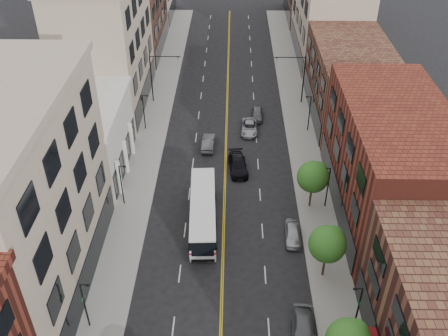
# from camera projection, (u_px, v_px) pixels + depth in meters

# --- Properties ---
(sidewalk_left) EXTENTS (4.00, 110.00, 0.15)m
(sidewalk_left) POSITION_uv_depth(u_px,v_px,m) (148.00, 149.00, 63.74)
(sidewalk_left) COLOR gray
(sidewalk_left) RESTS_ON ground
(sidewalk_right) EXTENTS (4.00, 110.00, 0.15)m
(sidewalk_right) POSITION_uv_depth(u_px,v_px,m) (304.00, 151.00, 63.45)
(sidewalk_right) COLOR gray
(sidewalk_right) RESTS_ON ground
(bldg_l_tanoffice) EXTENTS (10.00, 22.00, 18.00)m
(bldg_l_tanoffice) POSITION_uv_depth(u_px,v_px,m) (14.00, 205.00, 40.75)
(bldg_l_tanoffice) COLOR tan
(bldg_l_tanoffice) RESTS_ON ground
(bldg_l_white) EXTENTS (10.00, 14.00, 8.00)m
(bldg_l_white) POSITION_uv_depth(u_px,v_px,m) (80.00, 139.00, 58.31)
(bldg_l_white) COLOR silver
(bldg_l_white) RESTS_ON ground
(bldg_l_far_a) EXTENTS (10.00, 20.00, 18.00)m
(bldg_l_far_a) POSITION_uv_depth(u_px,v_px,m) (105.00, 44.00, 69.24)
(bldg_l_far_a) COLOR tan
(bldg_l_far_a) RESTS_ON ground
(bldg_l_far_b) EXTENTS (10.00, 20.00, 15.00)m
(bldg_l_far_b) POSITION_uv_depth(u_px,v_px,m) (131.00, 8.00, 86.40)
(bldg_l_far_b) COLOR #512920
(bldg_l_far_b) RESTS_ON ground
(bldg_r_mid) EXTENTS (10.00, 22.00, 12.00)m
(bldg_r_mid) POSITION_uv_depth(u_px,v_px,m) (390.00, 162.00, 50.95)
(bldg_r_mid) COLOR #5A2017
(bldg_r_mid) RESTS_ON ground
(bldg_r_far_a) EXTENTS (10.00, 20.00, 10.00)m
(bldg_r_far_a) POSITION_uv_depth(u_px,v_px,m) (350.00, 81.00, 68.62)
(bldg_r_far_a) COLOR #512920
(bldg_r_far_a) RESTS_ON ground
(bldg_r_far_b) EXTENTS (10.00, 22.00, 14.00)m
(bldg_r_far_b) POSITION_uv_depth(u_px,v_px,m) (329.00, 16.00, 84.55)
(bldg_r_far_b) COLOR tan
(bldg_r_far_b) RESTS_ON ground
(tree_r_2) EXTENTS (3.40, 3.40, 5.59)m
(tree_r_2) POSITION_uv_depth(u_px,v_px,m) (328.00, 243.00, 44.06)
(tree_r_2) COLOR black
(tree_r_2) RESTS_ON sidewalk_right
(tree_r_3) EXTENTS (3.40, 3.40, 5.59)m
(tree_r_3) POSITION_uv_depth(u_px,v_px,m) (314.00, 176.00, 52.20)
(tree_r_3) COLOR black
(tree_r_3) RESTS_ON sidewalk_right
(lamp_l_1) EXTENTS (0.81, 0.55, 5.05)m
(lamp_l_1) POSITION_uv_depth(u_px,v_px,m) (85.00, 303.00, 40.10)
(lamp_l_1) COLOR black
(lamp_l_1) RESTS_ON sidewalk_left
(lamp_l_2) EXTENTS (0.81, 0.55, 5.05)m
(lamp_l_2) POSITION_uv_depth(u_px,v_px,m) (122.00, 183.00, 53.12)
(lamp_l_2) COLOR black
(lamp_l_2) RESTS_ON sidewalk_left
(lamp_l_3) EXTENTS (0.81, 0.55, 5.05)m
(lamp_l_3) POSITION_uv_depth(u_px,v_px,m) (144.00, 110.00, 66.14)
(lamp_l_3) COLOR black
(lamp_l_3) RESTS_ON sidewalk_left
(lamp_r_1) EXTENTS (0.81, 0.55, 5.05)m
(lamp_r_1) POSITION_uv_depth(u_px,v_px,m) (358.00, 307.00, 39.77)
(lamp_r_1) COLOR black
(lamp_r_1) RESTS_ON sidewalk_right
(lamp_r_2) EXTENTS (0.81, 0.55, 5.05)m
(lamp_r_2) POSITION_uv_depth(u_px,v_px,m) (328.00, 185.00, 52.80)
(lamp_r_2) COLOR black
(lamp_r_2) RESTS_ON sidewalk_right
(lamp_r_3) EXTENTS (0.81, 0.55, 5.05)m
(lamp_r_3) POSITION_uv_depth(u_px,v_px,m) (309.00, 112.00, 65.82)
(lamp_r_3) COLOR black
(lamp_r_3) RESTS_ON sidewalk_right
(signal_mast_left) EXTENTS (4.49, 0.18, 7.20)m
(signal_mast_left) POSITION_uv_depth(u_px,v_px,m) (156.00, 73.00, 71.67)
(signal_mast_left) COLOR black
(signal_mast_left) RESTS_ON sidewalk_left
(signal_mast_right) EXTENTS (4.49, 0.18, 7.20)m
(signal_mast_right) POSITION_uv_depth(u_px,v_px,m) (299.00, 74.00, 71.37)
(signal_mast_right) COLOR black
(signal_mast_right) RESTS_ON sidewalk_right
(city_bus) EXTENTS (3.23, 11.75, 2.99)m
(city_bus) POSITION_uv_depth(u_px,v_px,m) (203.00, 211.00, 51.31)
(city_bus) COLOR silver
(city_bus) RESTS_ON ground
(car_parked_mid) EXTENTS (2.33, 4.88, 1.37)m
(car_parked_mid) POSITION_uv_depth(u_px,v_px,m) (303.00, 331.00, 40.60)
(car_parked_mid) COLOR #56575C
(car_parked_mid) RESTS_ON ground
(car_parked_far) EXTENTS (1.75, 4.05, 1.36)m
(car_parked_far) POSITION_uv_depth(u_px,v_px,m) (293.00, 234.00, 50.03)
(car_parked_far) COLOR #A3A7AB
(car_parked_far) RESTS_ON ground
(car_lane_behind) EXTENTS (1.65, 4.38, 1.43)m
(car_lane_behind) POSITION_uv_depth(u_px,v_px,m) (208.00, 142.00, 63.84)
(car_lane_behind) COLOR #434447
(car_lane_behind) RESTS_ON ground
(car_lane_a) EXTENTS (2.70, 5.37, 1.50)m
(car_lane_a) POSITION_uv_depth(u_px,v_px,m) (238.00, 165.00, 59.71)
(car_lane_a) COLOR black
(car_lane_a) RESTS_ON ground
(car_lane_b) EXTENTS (2.34, 4.79, 1.31)m
(car_lane_b) POSITION_uv_depth(u_px,v_px,m) (249.00, 127.00, 67.00)
(car_lane_b) COLOR #999AA0
(car_lane_b) RESTS_ON ground
(car_lane_c) EXTENTS (1.81, 4.04, 1.35)m
(car_lane_c) POSITION_uv_depth(u_px,v_px,m) (257.00, 114.00, 69.96)
(car_lane_c) COLOR #535459
(car_lane_c) RESTS_ON ground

